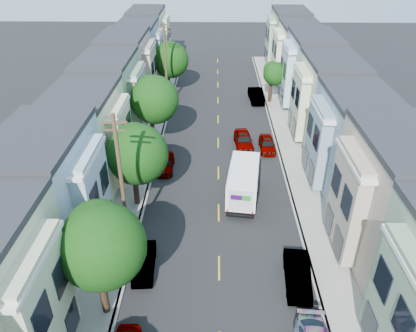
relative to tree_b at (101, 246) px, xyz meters
The scene contains 23 objects.
ground 8.88m from the tree_b, 30.15° to the left, with size 160.00×160.00×0.00m, color black.
road_slab 20.34m from the tree_b, 71.34° to the left, with size 12.00×70.00×0.02m, color black.
curb_left 19.32m from the tree_b, 89.23° to the left, with size 0.30×70.00×0.15m, color gray.
curb_right 22.93m from the tree_b, 56.50° to the left, with size 0.30×70.00×0.15m, color gray.
sidewalk_left 19.35m from the tree_b, 93.21° to the left, with size 2.60×70.00×0.15m, color gray.
sidewalk_right 23.65m from the tree_b, 53.81° to the left, with size 2.60×70.00×0.15m, color gray.
centerline 20.34m from the tree_b, 71.34° to the left, with size 0.12×70.00×0.01m, color gold.
townhouse_row_left 19.94m from the tree_b, 104.56° to the left, with size 5.00×70.00×8.50m, color #79919E.
townhouse_row_right 26.05m from the tree_b, 46.92° to the left, with size 5.00×70.00×8.50m, color #79919E.
tree_b is the anchor object (origin of this frame).
tree_c 10.71m from the tree_b, 90.00° to the left, with size 4.70×4.70×7.01m.
tree_d 20.71m from the tree_b, 90.00° to the left, with size 4.70×4.70×7.47m.
tree_e 36.29m from the tree_b, 90.00° to the left, with size 4.70×4.70×6.86m.
tree_far_r 35.64m from the tree_b, 68.26° to the left, with size 2.89×2.89×5.24m.
utility_pole_near 5.66m from the tree_b, 89.98° to the left, with size 1.60×0.26×10.00m.
utility_pole_far 31.66m from the tree_b, 90.00° to the left, with size 1.60×0.26×10.00m.
fedex_truck 14.82m from the tree_b, 54.87° to the left, with size 2.33×6.06×2.91m.
lead_sedan 23.12m from the tree_b, 67.05° to the left, with size 1.75×4.56×1.48m, color black.
parked_left_c 5.79m from the tree_b, 67.85° to the left, with size 1.33×3.77×1.26m, color #AEAEAE.
parked_left_d 16.87m from the tree_b, 85.06° to the left, with size 1.50×3.92×1.27m, color #57071A.
parked_right_b 12.27m from the tree_b, 12.32° to the left, with size 1.47×4.18×1.39m, color silver.
parked_right_c 23.54m from the tree_b, 61.02° to the left, with size 1.51×3.93×1.28m, color black.
parked_right_d 35.57m from the tree_b, 71.50° to the left, with size 1.61×4.57×1.52m, color black.
Camera 1 is at (-0.37, -19.63, 19.52)m, focal length 35.00 mm.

